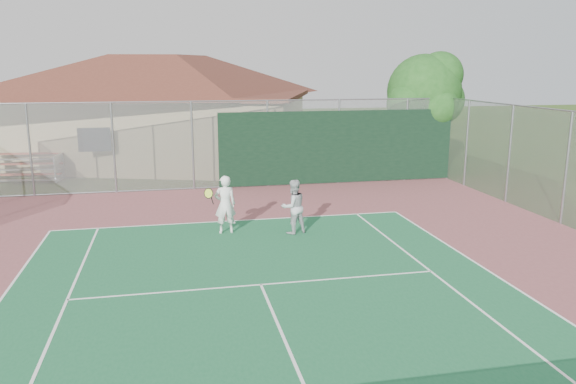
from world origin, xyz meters
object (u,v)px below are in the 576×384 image
Objects in this scene: tree at (426,94)px; player_white_front at (225,205)px; clubhouse at (162,98)px; bleachers at (26,167)px; player_grey_back at (293,207)px.

player_white_front is (-9.91, -7.92, -2.75)m from tree.
bleachers is at bearing -129.32° from clubhouse.
clubhouse reaches higher than player_grey_back.
player_grey_back is at bearing -56.32° from clubhouse.
player_white_front is (7.65, -9.75, 0.27)m from bleachers.
clubhouse is 12.96m from tree.
tree is 12.98m from player_white_front.
player_grey_back reaches higher than bleachers.
player_white_front is at bearing -63.82° from clubhouse.
player_grey_back is (1.95, -0.44, -0.07)m from player_white_front.
player_white_front is 2.00m from player_grey_back.
clubhouse is 10.03× the size of player_white_front.
player_grey_back is (3.77, -13.86, -2.45)m from clubhouse.
tree is at bearing 0.68° from bleachers.
clubhouse is at bearing 154.87° from tree.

